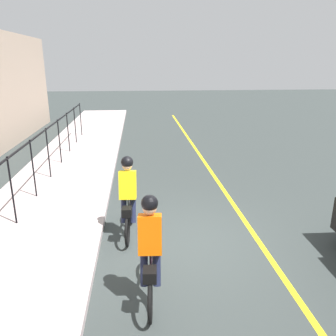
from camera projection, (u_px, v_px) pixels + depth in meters
name	position (u px, v px, depth m)	size (l,w,h in m)	color
ground_plane	(185.00, 243.00, 7.23)	(80.00, 80.00, 0.00)	#323837
lane_line_centre	(257.00, 240.00, 7.37)	(36.00, 0.12, 0.01)	yellow
sidewalk	(21.00, 247.00, 6.92)	(40.00, 3.20, 0.15)	#B1A0A0
iron_fence	(10.00, 175.00, 7.46)	(19.80, 0.04, 1.60)	black
cyclist_lead	(150.00, 250.00, 5.25)	(1.71, 0.38, 1.83)	black
cyclist_follow	(128.00, 197.00, 7.31)	(1.71, 0.38, 1.83)	black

